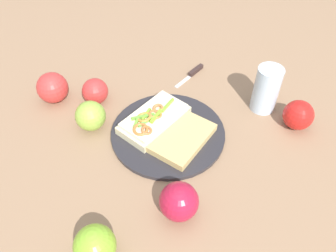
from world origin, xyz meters
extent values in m
plane|color=#8D6C50|center=(0.00, 0.00, 0.00)|extent=(2.00, 2.00, 0.00)
cylinder|color=#27262B|center=(0.00, 0.00, 0.01)|extent=(0.28, 0.28, 0.01)
cube|color=beige|center=(0.04, 0.01, 0.02)|extent=(0.14, 0.20, 0.02)
cube|color=#F4E4C2|center=(0.04, 0.01, 0.04)|extent=(0.13, 0.18, 0.01)
torus|color=#B4763C|center=(0.04, 0.01, 0.04)|extent=(0.04, 0.04, 0.02)
torus|color=#B16937|center=(0.01, 0.06, 0.04)|extent=(0.03, 0.03, 0.02)
torus|color=#BE8334|center=(0.05, 0.04, 0.05)|extent=(0.05, 0.05, 0.02)
torus|color=#B06A31|center=(0.02, 0.07, 0.05)|extent=(0.05, 0.05, 0.01)
torus|color=#AF6E3C|center=(0.05, -0.01, 0.05)|extent=(0.03, 0.03, 0.02)
cube|color=#81B52E|center=(0.05, 0.03, 0.04)|extent=(0.03, 0.04, 0.01)
cube|color=#73AE39|center=(0.04, 0.06, 0.04)|extent=(0.03, 0.03, 0.01)
cube|color=#87B92F|center=(0.03, 0.01, 0.05)|extent=(0.03, 0.06, 0.01)
cube|color=#6BA139|center=(0.05, 0.04, 0.04)|extent=(0.02, 0.06, 0.01)
cube|color=#6CB14B|center=(0.03, 0.04, 0.05)|extent=(0.01, 0.05, 0.01)
cube|color=#7CB631|center=(0.05, -0.03, 0.05)|extent=(0.03, 0.05, 0.01)
cube|color=tan|center=(-0.04, -0.01, 0.02)|extent=(0.15, 0.18, 0.02)
sphere|color=red|center=(-0.15, -0.29, 0.04)|extent=(0.09, 0.09, 0.08)
sphere|color=red|center=(0.21, 0.09, 0.03)|extent=(0.10, 0.10, 0.07)
sphere|color=#7EB42D|center=(-0.18, 0.28, 0.04)|extent=(0.10, 0.10, 0.08)
sphere|color=red|center=(0.28, 0.18, 0.04)|extent=(0.11, 0.11, 0.08)
sphere|color=#8FB640|center=(0.13, 0.14, 0.04)|extent=(0.09, 0.09, 0.08)
sphere|color=#AB1834|center=(-0.19, 0.10, 0.04)|extent=(0.10, 0.10, 0.08)
cylinder|color=silver|center=(-0.06, -0.26, 0.06)|extent=(0.07, 0.07, 0.13)
cube|color=silver|center=(0.15, -0.15, 0.00)|extent=(0.03, 0.07, 0.00)
cube|color=#342421|center=(0.16, -0.21, 0.01)|extent=(0.03, 0.06, 0.01)
camera|label=1|loc=(-0.48, 0.32, 0.63)|focal=36.58mm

